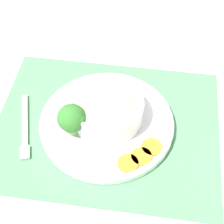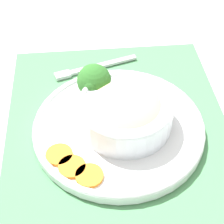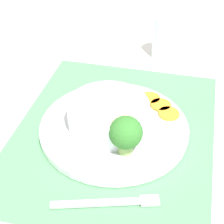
# 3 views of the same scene
# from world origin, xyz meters

# --- Properties ---
(ground_plane) EXTENTS (4.00, 4.00, 0.00)m
(ground_plane) POSITION_xyz_m (0.00, 0.00, 0.00)
(ground_plane) COLOR white
(placemat) EXTENTS (0.54, 0.45, 0.00)m
(placemat) POSITION_xyz_m (0.00, 0.00, 0.00)
(placemat) COLOR #4C8C59
(placemat) RESTS_ON ground_plane
(plate) EXTENTS (0.30, 0.30, 0.02)m
(plate) POSITION_xyz_m (0.00, 0.00, 0.02)
(plate) COLOR silver
(plate) RESTS_ON placemat
(bowl) EXTENTS (0.16, 0.16, 0.07)m
(bowl) POSITION_xyz_m (0.00, -0.01, 0.05)
(bowl) COLOR silver
(bowl) RESTS_ON plate
(broccoli_floret) EXTENTS (0.06, 0.06, 0.08)m
(broccoli_floret) POSITION_xyz_m (0.07, 0.03, 0.06)
(broccoli_floret) COLOR #84AD5B
(broccoli_floret) RESTS_ON plate
(carrot_slice_near) EXTENTS (0.04, 0.04, 0.01)m
(carrot_slice_near) POSITION_xyz_m (-0.05, 0.11, 0.02)
(carrot_slice_near) COLOR orange
(carrot_slice_near) RESTS_ON plate
(carrot_slice_middle) EXTENTS (0.04, 0.04, 0.01)m
(carrot_slice_middle) POSITION_xyz_m (-0.08, 0.09, 0.02)
(carrot_slice_middle) COLOR orange
(carrot_slice_middle) RESTS_ON plate
(carrot_slice_far) EXTENTS (0.04, 0.04, 0.01)m
(carrot_slice_far) POSITION_xyz_m (-0.10, 0.07, 0.02)
(carrot_slice_far) COLOR orange
(carrot_slice_far) RESTS_ON plate
(water_glass) EXTENTS (0.06, 0.06, 0.11)m
(water_glass) POSITION_xyz_m (-0.33, 0.09, 0.05)
(water_glass) COLOR silver
(water_glass) RESTS_ON ground_plane
(fork) EXTENTS (0.05, 0.18, 0.01)m
(fork) POSITION_xyz_m (0.18, 0.03, 0.01)
(fork) COLOR #B7B7BC
(fork) RESTS_ON placemat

